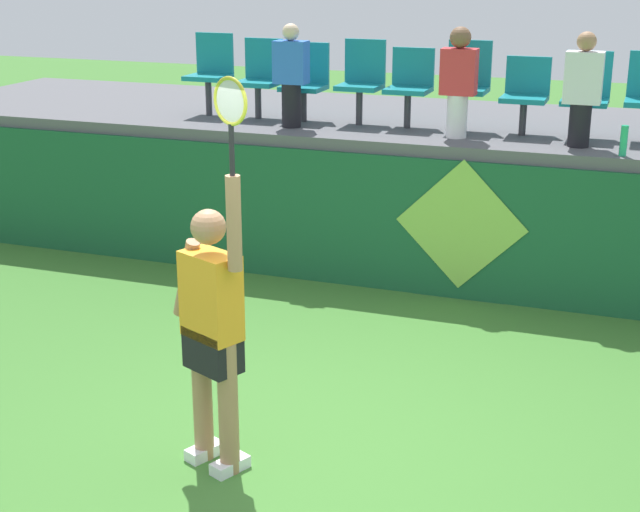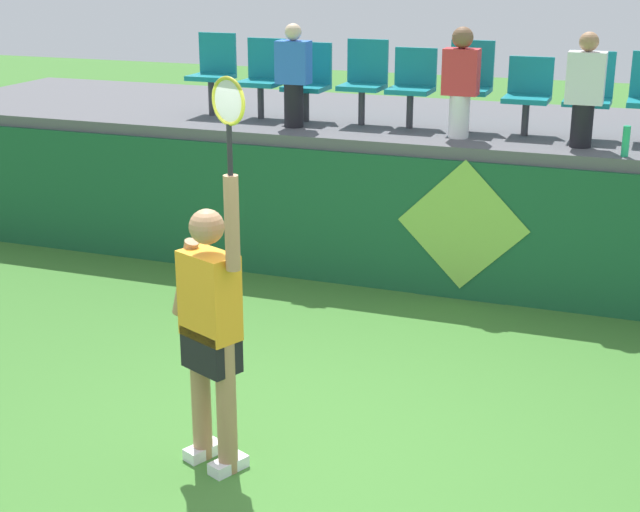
% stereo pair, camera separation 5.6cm
% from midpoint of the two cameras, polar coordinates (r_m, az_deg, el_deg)
% --- Properties ---
extents(ground_plane, '(40.00, 40.00, 0.00)m').
position_cam_midpoint_polar(ground_plane, '(6.46, -1.84, -11.98)').
color(ground_plane, '#3D752D').
extents(court_back_wall, '(12.51, 0.20, 1.36)m').
position_cam_midpoint_polar(court_back_wall, '(9.22, 6.14, 1.91)').
color(court_back_wall, '#195633').
rests_on(court_back_wall, ground_plane).
extents(spectator_platform, '(12.51, 2.91, 0.12)m').
position_cam_midpoint_polar(spectator_platform, '(10.38, 8.23, 7.87)').
color(spectator_platform, '#56565B').
rests_on(spectator_platform, court_back_wall).
extents(tennis_player, '(0.71, 0.39, 2.57)m').
position_cam_midpoint_polar(tennis_player, '(5.95, -6.37, -4.20)').
color(tennis_player, white).
rests_on(tennis_player, ground_plane).
extents(water_bottle, '(0.07, 0.07, 0.27)m').
position_cam_midpoint_polar(water_bottle, '(8.83, 18.26, 6.64)').
color(water_bottle, '#26B272').
rests_on(water_bottle, spectator_platform).
extents(stadium_chair_0, '(0.44, 0.42, 0.88)m').
position_cam_midpoint_polar(stadium_chair_0, '(10.63, -6.33, 11.22)').
color(stadium_chair_0, '#38383D').
rests_on(stadium_chair_0, spectator_platform).
extents(stadium_chair_1, '(0.44, 0.42, 0.84)m').
position_cam_midpoint_polar(stadium_chair_1, '(10.38, -3.32, 10.94)').
color(stadium_chair_1, '#38383D').
rests_on(stadium_chair_1, spectator_platform).
extents(stadium_chair_2, '(0.44, 0.42, 0.82)m').
position_cam_midpoint_polar(stadium_chair_2, '(10.19, -0.54, 10.70)').
color(stadium_chair_2, '#38383D').
rests_on(stadium_chair_2, spectator_platform).
extents(stadium_chair_3, '(0.44, 0.42, 0.87)m').
position_cam_midpoint_polar(stadium_chair_3, '(9.98, 2.87, 10.75)').
color(stadium_chair_3, '#38383D').
rests_on(stadium_chair_3, spectator_platform).
extents(stadium_chair_4, '(0.44, 0.42, 0.80)m').
position_cam_midpoint_polar(stadium_chair_4, '(9.83, 5.80, 10.40)').
color(stadium_chair_4, '#38383D').
rests_on(stadium_chair_4, spectator_platform).
extents(stadium_chair_5, '(0.44, 0.42, 0.89)m').
position_cam_midpoint_polar(stadium_chair_5, '(9.71, 9.22, 10.44)').
color(stadium_chair_5, '#38383D').
rests_on(stadium_chair_5, spectator_platform).
extents(stadium_chair_6, '(0.44, 0.42, 0.75)m').
position_cam_midpoint_polar(stadium_chair_6, '(9.61, 12.69, 9.69)').
color(stadium_chair_6, '#38383D').
rests_on(stadium_chair_6, spectator_platform).
extents(stadium_chair_7, '(0.44, 0.42, 0.83)m').
position_cam_midpoint_polar(stadium_chair_7, '(9.56, 16.18, 9.54)').
color(stadium_chair_7, '#38383D').
rests_on(stadium_chair_7, spectator_platform).
extents(spectator_0, '(0.34, 0.20, 1.06)m').
position_cam_midpoint_polar(spectator_0, '(9.29, 8.72, 10.51)').
color(spectator_0, white).
rests_on(spectator_0, spectator_platform).
extents(spectator_1, '(0.34, 0.20, 1.05)m').
position_cam_midpoint_polar(spectator_1, '(9.08, 15.98, 9.76)').
color(spectator_1, black).
rests_on(spectator_1, spectator_platform).
extents(spectator_2, '(0.34, 0.20, 1.05)m').
position_cam_midpoint_polar(spectator_2, '(9.77, -1.46, 10.98)').
color(spectator_2, black).
rests_on(spectator_2, spectator_platform).
extents(wall_signage_mount, '(1.27, 0.01, 1.38)m').
position_cam_midpoint_polar(wall_signage_mount, '(9.24, 8.62, -2.59)').
color(wall_signage_mount, '#195633').
rests_on(wall_signage_mount, ground_plane).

